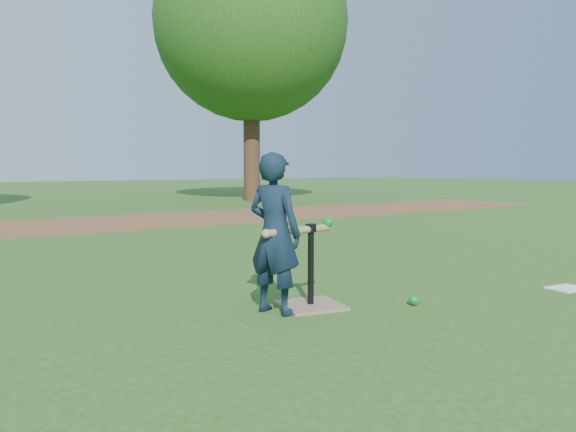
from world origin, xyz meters
TOP-DOWN VIEW (x-y plane):
  - ground at (0.00, 0.00)m, footprint 80.00×80.00m
  - dirt_strip at (0.00, 7.50)m, footprint 24.00×3.00m
  - child at (-0.08, 0.40)m, footprint 0.40×0.48m
  - wiffle_ball_ground at (0.90, -0.00)m, footprint 0.08×0.08m
  - clipboard at (2.39, -0.33)m, footprint 0.32×0.26m
  - batting_tee at (0.24, 0.39)m, footprint 0.51×0.51m
  - swing_action at (0.14, 0.38)m, footprint 0.66×0.15m
  - tree_right at (6.50, 12.00)m, footprint 5.80×5.80m

SIDE VIEW (x-z plane):
  - ground at x=0.00m, z-range 0.00..0.00m
  - dirt_strip at x=0.00m, z-range 0.00..0.01m
  - clipboard at x=2.39m, z-range 0.00..0.01m
  - wiffle_ball_ground at x=0.90m, z-range 0.00..0.08m
  - batting_tee at x=0.24m, z-range -0.20..0.42m
  - child at x=-0.08m, z-range 0.00..1.13m
  - swing_action at x=0.14m, z-range 0.53..0.64m
  - tree_right at x=6.50m, z-range 1.19..9.39m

